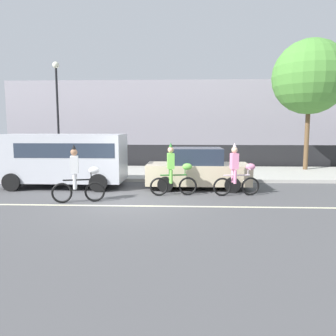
# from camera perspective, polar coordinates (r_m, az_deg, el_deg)

# --- Properties ---
(ground_plane) EXTENTS (80.00, 80.00, 0.00)m
(ground_plane) POSITION_cam_1_polar(r_m,az_deg,el_deg) (10.92, -6.12, -5.96)
(ground_plane) COLOR #4C4C4F
(road_centre_line) EXTENTS (36.00, 0.14, 0.01)m
(road_centre_line) POSITION_cam_1_polar(r_m,az_deg,el_deg) (10.44, -6.53, -6.56)
(road_centre_line) COLOR beige
(road_centre_line) RESTS_ON ground
(sidewalk_curb) EXTENTS (60.00, 5.00, 0.15)m
(sidewalk_curb) POSITION_cam_1_polar(r_m,az_deg,el_deg) (17.26, -2.90, -0.85)
(sidewalk_curb) COLOR #ADAAA3
(sidewalk_curb) RESTS_ON ground
(fence_line) EXTENTS (40.00, 0.08, 1.40)m
(fence_line) POSITION_cam_1_polar(r_m,az_deg,el_deg) (20.06, -2.13, 2.06)
(fence_line) COLOR black
(fence_line) RESTS_ON ground
(building_backdrop) EXTENTS (28.00, 8.00, 5.93)m
(building_backdrop) POSITION_cam_1_polar(r_m,az_deg,el_deg) (28.53, 3.84, 8.10)
(building_backdrop) COLOR #99939E
(building_backdrop) RESTS_ON ground
(parade_cyclist_zebra) EXTENTS (1.69, 0.59, 1.92)m
(parade_cyclist_zebra) POSITION_cam_1_polar(r_m,az_deg,el_deg) (11.10, -15.33, -1.55)
(parade_cyclist_zebra) COLOR black
(parade_cyclist_zebra) RESTS_ON ground
(parade_cyclist_lime) EXTENTS (1.71, 0.52, 1.92)m
(parade_cyclist_lime) POSITION_cam_1_polar(r_m,az_deg,el_deg) (11.79, 1.03, -0.80)
(parade_cyclist_lime) COLOR black
(parade_cyclist_lime) RESTS_ON ground
(parade_cyclist_pink) EXTENTS (1.71, 0.52, 1.92)m
(parade_cyclist_pink) POSITION_cam_1_polar(r_m,az_deg,el_deg) (12.01, 11.94, -0.81)
(parade_cyclist_pink) COLOR black
(parade_cyclist_pink) RESTS_ON ground
(parked_van_silver) EXTENTS (5.00, 2.22, 2.18)m
(parked_van_silver) POSITION_cam_1_polar(r_m,az_deg,el_deg) (14.12, -17.50, 1.97)
(parked_van_silver) COLOR silver
(parked_van_silver) RESTS_ON ground
(parked_car_beige) EXTENTS (4.10, 1.92, 1.64)m
(parked_car_beige) POSITION_cam_1_polar(r_m,az_deg,el_deg) (13.28, 5.09, -0.21)
(parked_car_beige) COLOR beige
(parked_car_beige) RESTS_ON ground
(street_lamp_post) EXTENTS (0.36, 0.36, 5.86)m
(street_lamp_post) POSITION_cam_1_polar(r_m,az_deg,el_deg) (19.42, -18.74, 11.24)
(street_lamp_post) COLOR black
(street_lamp_post) RESTS_ON sidewalk_curb
(street_tree_near_lamp) EXTENTS (3.96, 3.96, 6.96)m
(street_tree_near_lamp) POSITION_cam_1_polar(r_m,az_deg,el_deg) (19.66, 23.48, 14.31)
(street_tree_near_lamp) COLOR brown
(street_tree_near_lamp) RESTS_ON sidewalk_curb
(pedestrian_onlooker) EXTENTS (0.32, 0.20, 1.62)m
(pedestrian_onlooker) POSITION_cam_1_polar(r_m,az_deg,el_deg) (18.23, -16.68, 2.24)
(pedestrian_onlooker) COLOR #33333D
(pedestrian_onlooker) RESTS_ON sidewalk_curb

